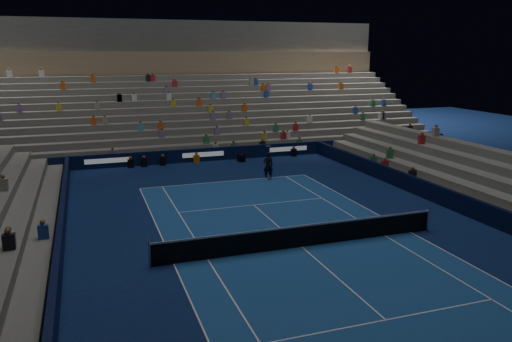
{
  "coord_description": "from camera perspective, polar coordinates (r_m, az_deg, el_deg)",
  "views": [
    {
      "loc": [
        -8.4,
        -18.45,
        8.07
      ],
      "look_at": [
        0.0,
        6.0,
        2.0
      ],
      "focal_mm": 35.34,
      "sensor_mm": 36.0,
      "label": 1
    }
  ],
  "objects": [
    {
      "name": "tennis_net",
      "position": [
        21.63,
        5.21,
        -7.31
      ],
      "size": [
        12.9,
        0.1,
        1.1
      ],
      "color": "#B2B2B7",
      "rests_on": "ground"
    },
    {
      "name": "ground",
      "position": [
        21.82,
        5.18,
        -8.55
      ],
      "size": [
        90.0,
        90.0,
        0.0
      ],
      "primitive_type": "plane",
      "color": "#0C1D4A",
      "rests_on": "ground"
    },
    {
      "name": "sponsor_barrier_far",
      "position": [
        38.64,
        -6.04,
        1.85
      ],
      "size": [
        44.0,
        0.25,
        1.0
      ],
      "primitive_type": "cube",
      "color": "black",
      "rests_on": "ground"
    },
    {
      "name": "grandstand_main",
      "position": [
        47.33,
        -8.72,
        7.38
      ],
      "size": [
        44.0,
        15.2,
        11.2
      ],
      "color": "slate",
      "rests_on": "ground"
    },
    {
      "name": "tennis_player",
      "position": [
        32.71,
        1.38,
        0.59
      ],
      "size": [
        0.69,
        0.48,
        1.85
      ],
      "primitive_type": "imported",
      "rotation": [
        0.0,
        0.0,
        3.09
      ],
      "color": "black",
      "rests_on": "ground"
    },
    {
      "name": "court_surface",
      "position": [
        21.81,
        5.18,
        -8.54
      ],
      "size": [
        10.97,
        23.77,
        0.01
      ],
      "primitive_type": "cube",
      "color": "#19478C",
      "rests_on": "ground"
    },
    {
      "name": "sponsor_barrier_west",
      "position": [
        19.98,
        -21.54,
        -10.03
      ],
      "size": [
        0.25,
        37.0,
        1.0
      ],
      "primitive_type": "cube",
      "color": "black",
      "rests_on": "ground"
    },
    {
      "name": "sponsor_barrier_east",
      "position": [
        26.93,
        24.47,
        -4.34
      ],
      "size": [
        0.25,
        37.0,
        1.0
      ],
      "primitive_type": "cube",
      "color": "black",
      "rests_on": "ground"
    },
    {
      "name": "broadcast_camera",
      "position": [
        38.33,
        -1.68,
        1.53
      ],
      "size": [
        0.58,
        0.97,
        0.6
      ],
      "color": "black",
      "rests_on": "ground"
    }
  ]
}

